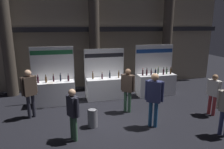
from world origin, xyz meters
The scene contains 11 objects.
ground_plane centered at (0.00, 0.00, 0.00)m, with size 29.17×29.17×0.00m, color black.
hall_colonnade centered at (0.00, 4.28, 2.78)m, with size 14.58×1.11×5.62m.
exhibitor_booth_0 centered at (-2.03, 1.98, 0.62)m, with size 1.78×0.72×2.44m.
exhibitor_booth_1 centered at (0.25, 2.17, 0.58)m, with size 1.84×0.66×2.27m.
exhibitor_booth_2 centered at (2.70, 2.11, 0.61)m, with size 1.91×0.66×2.40m.
trash_bin centered at (-0.74, -0.36, 0.32)m, with size 0.33×0.33×0.63m.
visitor_0 centered at (-1.40, -1.02, 0.93)m, with size 0.35×0.46×1.59m.
visitor_1 centered at (3.77, -0.50, 0.92)m, with size 0.34×0.49×1.57m.
visitor_2 centered at (-2.81, 0.86, 1.09)m, with size 0.51×0.42×1.80m.
visitor_3 centered at (0.76, 0.52, 1.03)m, with size 0.45×0.43×1.73m.
visitor_4 centered at (1.22, -0.82, 1.12)m, with size 0.51×0.46×1.84m.
Camera 1 is at (-1.59, -6.57, 3.36)m, focal length 32.69 mm.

